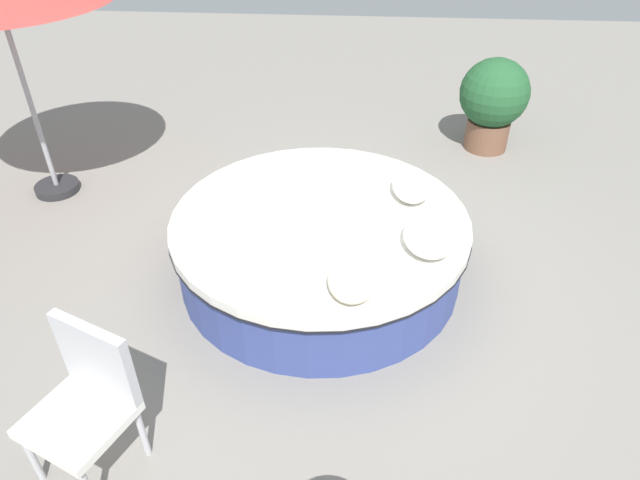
# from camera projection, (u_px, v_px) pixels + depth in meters

# --- Properties ---
(ground_plane) EXTENTS (16.00, 16.00, 0.00)m
(ground_plane) POSITION_uv_depth(u_px,v_px,m) (320.00, 272.00, 4.92)
(ground_plane) COLOR gray
(round_bed) EXTENTS (2.41, 2.41, 0.58)m
(round_bed) POSITION_uv_depth(u_px,v_px,m) (320.00, 245.00, 4.74)
(round_bed) COLOR #38478C
(round_bed) RESTS_ON ground_plane
(throw_pillow_0) EXTENTS (0.49, 0.34, 0.15)m
(throw_pillow_0) POSITION_uv_depth(u_px,v_px,m) (352.00, 279.00, 3.84)
(throw_pillow_0) COLOR beige
(throw_pillow_0) RESTS_ON round_bed
(throw_pillow_1) EXTENTS (0.52, 0.39, 0.19)m
(throw_pillow_1) POSITION_uv_depth(u_px,v_px,m) (429.00, 236.00, 4.20)
(throw_pillow_1) COLOR white
(throw_pillow_1) RESTS_ON round_bed
(throw_pillow_2) EXTENTS (0.52, 0.33, 0.19)m
(throw_pillow_2) POSITION_uv_depth(u_px,v_px,m) (412.00, 185.00, 4.79)
(throw_pillow_2) COLOR white
(throw_pillow_2) RESTS_ON round_bed
(patio_chair) EXTENTS (0.67, 0.68, 0.98)m
(patio_chair) POSITION_uv_depth(u_px,v_px,m) (87.00, 394.00, 3.19)
(patio_chair) COLOR #B7B7BC
(patio_chair) RESTS_ON ground_plane
(planter) EXTENTS (0.77, 0.77, 1.06)m
(planter) POSITION_uv_depth(u_px,v_px,m) (493.00, 100.00, 6.43)
(planter) COLOR brown
(planter) RESTS_ON ground_plane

